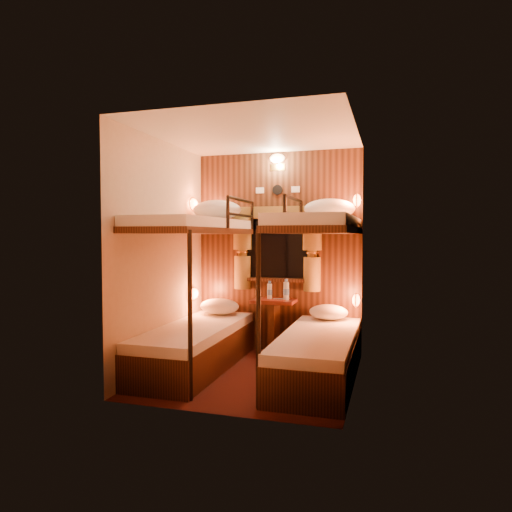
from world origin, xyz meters
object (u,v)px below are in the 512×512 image
(bunk_left, at_px, (196,315))
(table, at_px, (274,319))
(bunk_right, at_px, (318,322))
(bottle_right, at_px, (286,291))
(bottle_left, at_px, (270,291))

(bunk_left, height_order, table, bunk_left)
(bunk_right, relative_size, table, 2.90)
(bunk_left, bearing_deg, bottle_right, 44.63)
(bottle_right, bearing_deg, bunk_right, -57.44)
(bottle_right, bearing_deg, table, -178.63)
(bottle_left, bearing_deg, bunk_left, -127.01)
(bottle_left, bearing_deg, bunk_right, -48.32)
(bunk_left, relative_size, bottle_left, 8.80)
(table, xyz_separation_m, bottle_right, (0.15, 0.00, 0.34))
(bunk_left, xyz_separation_m, bottle_left, (0.59, 0.79, 0.18))
(bunk_right, relative_size, bottle_left, 8.80)
(bunk_left, distance_m, bunk_right, 1.30)
(bottle_left, bearing_deg, table, -7.29)
(table, distance_m, bottle_left, 0.33)
(table, height_order, bottle_right, bottle_right)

